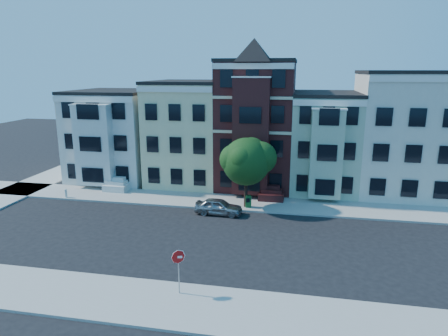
% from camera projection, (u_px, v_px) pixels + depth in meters
% --- Properties ---
extents(ground, '(120.00, 120.00, 0.00)m').
position_uv_depth(ground, '(232.00, 242.00, 27.03)').
color(ground, black).
extents(far_sidewalk, '(60.00, 4.00, 0.15)m').
position_uv_depth(far_sidewalk, '(247.00, 203.00, 34.64)').
color(far_sidewalk, '#9E9B93').
rests_on(far_sidewalk, ground).
extents(near_sidewalk, '(60.00, 4.00, 0.15)m').
position_uv_depth(near_sidewalk, '(204.00, 308.00, 19.39)').
color(near_sidewalk, '#9E9B93').
rests_on(near_sidewalk, ground).
extents(house_white, '(8.00, 9.00, 9.00)m').
position_uv_depth(house_white, '(117.00, 136.00, 42.52)').
color(house_white, silver).
rests_on(house_white, ground).
extents(house_yellow, '(7.00, 9.00, 10.00)m').
position_uv_depth(house_yellow, '(189.00, 133.00, 40.94)').
color(house_yellow, beige).
rests_on(house_yellow, ground).
extents(house_brown, '(7.00, 9.00, 12.00)m').
position_uv_depth(house_brown, '(257.00, 125.00, 39.41)').
color(house_brown, '#3A1212').
rests_on(house_brown, ground).
extents(house_green, '(6.00, 9.00, 9.00)m').
position_uv_depth(house_green, '(324.00, 142.00, 38.58)').
color(house_green, '#A5B799').
rests_on(house_green, ground).
extents(house_cream, '(8.00, 9.00, 11.00)m').
position_uv_depth(house_cream, '(402.00, 134.00, 37.05)').
color(house_cream, beige).
rests_on(house_cream, ground).
extents(street_tree, '(7.86, 7.86, 7.23)m').
position_uv_depth(street_tree, '(246.00, 165.00, 32.70)').
color(street_tree, '#1F4D19').
rests_on(street_tree, far_sidewalk).
extents(parked_car, '(3.89, 1.71, 1.30)m').
position_uv_depth(parked_car, '(219.00, 207.00, 32.06)').
color(parked_car, '#93959B').
rests_on(parked_car, ground).
extents(newspaper_box, '(0.56, 0.53, 1.01)m').
position_uv_depth(newspaper_box, '(248.00, 201.00, 33.35)').
color(newspaper_box, '#144F23').
rests_on(newspaper_box, far_sidewalk).
extents(fire_hydrant, '(0.26, 0.26, 0.62)m').
position_uv_depth(fire_hydrant, '(66.00, 194.00, 35.91)').
color(fire_hydrant, silver).
rests_on(fire_hydrant, far_sidewalk).
extents(stop_sign, '(0.75, 0.32, 2.72)m').
position_uv_depth(stop_sign, '(179.00, 269.00, 20.26)').
color(stop_sign, '#B80B0B').
rests_on(stop_sign, near_sidewalk).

